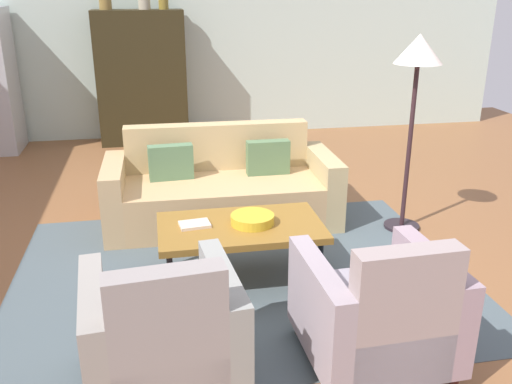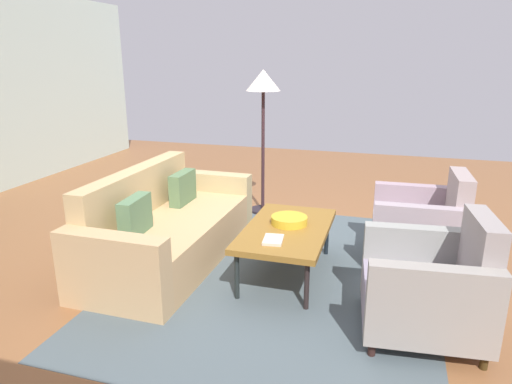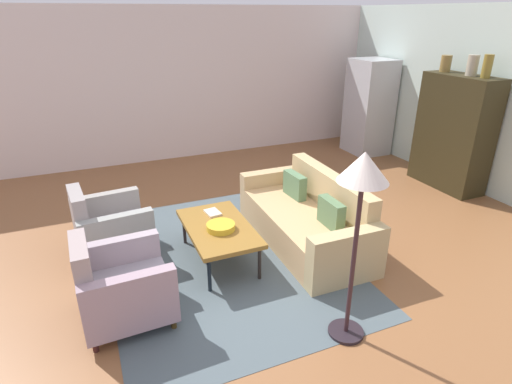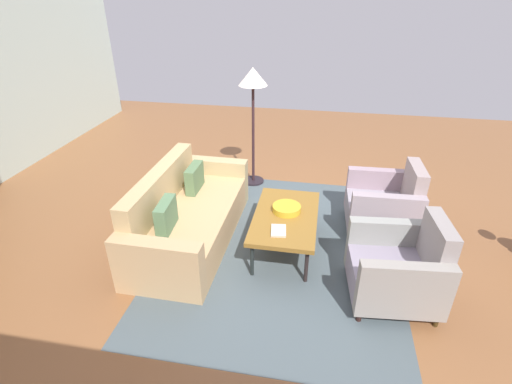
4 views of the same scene
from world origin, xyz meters
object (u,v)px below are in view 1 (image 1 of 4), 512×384
(armchair_left, at_px, (164,339))
(cabinet, at_px, (142,78))
(couch, at_px, (221,190))
(fruit_bowl, at_px, (252,219))
(armchair_right, at_px, (379,315))
(vase_tall, at_px, (105,0))
(coffee_table, at_px, (241,229))
(book_stack, at_px, (195,224))
(floor_lamp, at_px, (417,68))

(armchair_left, distance_m, cabinet, 5.39)
(couch, relative_size, fruit_bowl, 6.59)
(armchair_right, bearing_deg, vase_tall, 105.68)
(cabinet, bearing_deg, couch, -76.73)
(cabinet, bearing_deg, coffee_table, -80.42)
(couch, height_order, cabinet, cabinet)
(couch, bearing_deg, armchair_left, 76.51)
(couch, xyz_separation_m, fruit_bowl, (0.09, -1.19, 0.19))
(book_stack, relative_size, vase_tall, 0.93)
(floor_lamp, bearing_deg, coffee_table, -157.31)
(coffee_table, distance_m, floor_lamp, 2.02)
(armchair_left, distance_m, armchair_right, 1.20)
(fruit_bowl, distance_m, vase_tall, 4.59)
(fruit_bowl, xyz_separation_m, floor_lamp, (1.51, 0.67, 0.96))
(coffee_table, distance_m, armchair_left, 1.31)
(armchair_right, distance_m, cabinet, 5.54)
(fruit_bowl, distance_m, book_stack, 0.42)
(armchair_right, relative_size, fruit_bowl, 2.75)
(vase_tall, bearing_deg, coffee_table, -75.18)
(couch, relative_size, coffee_table, 1.76)
(coffee_table, relative_size, armchair_right, 1.36)
(coffee_table, xyz_separation_m, cabinet, (-0.71, 4.19, 0.49))
(armchair_left, distance_m, book_stack, 1.24)
(couch, bearing_deg, book_stack, 74.58)
(couch, distance_m, fruit_bowl, 1.20)
(book_stack, bearing_deg, vase_tall, 100.60)
(cabinet, bearing_deg, vase_tall, -179.32)
(coffee_table, relative_size, vase_tall, 4.76)
(coffee_table, xyz_separation_m, book_stack, (-0.33, 0.04, 0.05))
(fruit_bowl, bearing_deg, coffee_table, -180.00)
(armchair_left, xyz_separation_m, floor_lamp, (2.19, 1.83, 1.10))
(couch, bearing_deg, vase_tall, -69.02)
(coffee_table, xyz_separation_m, vase_tall, (-1.11, 4.19, 1.52))
(couch, xyz_separation_m, coffee_table, (-0.00, -1.19, 0.12))
(book_stack, height_order, cabinet, cabinet)
(armchair_left, bearing_deg, couch, 70.34)
(cabinet, bearing_deg, book_stack, -84.82)
(cabinet, bearing_deg, armchair_left, -88.78)
(armchair_left, relative_size, vase_tall, 3.49)
(armchair_right, xyz_separation_m, vase_tall, (-1.71, 5.35, 1.58))
(book_stack, relative_size, floor_lamp, 0.14)
(armchair_left, bearing_deg, book_stack, 72.22)
(book_stack, xyz_separation_m, vase_tall, (-0.78, 4.15, 1.47))
(couch, distance_m, cabinet, 3.15)
(coffee_table, height_order, vase_tall, vase_tall)
(armchair_left, relative_size, floor_lamp, 0.51)
(armchair_left, height_order, floor_lamp, floor_lamp)
(coffee_table, relative_size, fruit_bowl, 3.75)
(armchair_left, bearing_deg, coffee_table, 57.54)
(armchair_left, xyz_separation_m, vase_tall, (-0.51, 5.35, 1.58))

